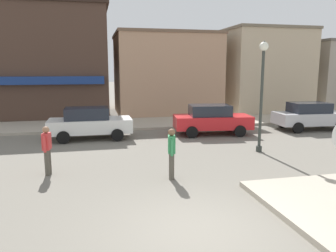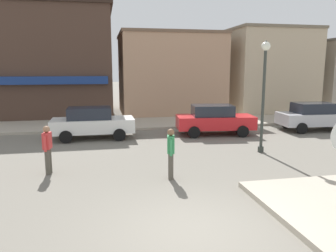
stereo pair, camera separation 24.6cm
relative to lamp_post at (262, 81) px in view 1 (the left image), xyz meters
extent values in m
plane|color=#6B665B|center=(-4.57, -5.94, -2.96)|extent=(160.00, 160.00, 0.00)
cube|color=#A89E8C|center=(-4.57, 7.77, -2.88)|extent=(80.00, 4.00, 0.15)
cylinder|color=#333833|center=(0.00, 0.00, -0.86)|extent=(0.12, 0.12, 4.20)
cylinder|color=#333833|center=(0.00, 0.00, -2.84)|extent=(0.24, 0.24, 0.24)
sphere|color=white|center=(0.00, 0.00, 1.35)|extent=(0.36, 0.36, 0.36)
cone|color=#333833|center=(0.00, 0.00, 1.49)|extent=(0.32, 0.32, 0.18)
cube|color=white|center=(-6.91, 4.15, -2.29)|extent=(4.01, 1.71, 0.66)
cube|color=#1E232D|center=(-7.06, 4.15, -1.68)|extent=(2.09, 1.40, 0.56)
cylinder|color=black|center=(-5.67, 5.00, -2.66)|extent=(0.60, 0.18, 0.60)
cylinder|color=black|center=(-5.66, 3.30, -2.66)|extent=(0.60, 0.18, 0.60)
cylinder|color=black|center=(-8.15, 4.99, -2.66)|extent=(0.60, 0.18, 0.60)
cylinder|color=black|center=(-8.14, 3.29, -2.66)|extent=(0.60, 0.18, 0.60)
cube|color=red|center=(-0.64, 3.91, -2.29)|extent=(4.17, 2.15, 0.66)
cube|color=#1E232D|center=(-0.79, 3.93, -1.68)|extent=(2.23, 1.62, 0.56)
cylinder|color=black|center=(0.69, 4.61, -2.66)|extent=(0.62, 0.25, 0.60)
cylinder|color=black|center=(0.50, 2.93, -2.66)|extent=(0.62, 0.25, 0.60)
cylinder|color=black|center=(-1.77, 4.90, -2.66)|extent=(0.62, 0.25, 0.60)
cylinder|color=black|center=(-1.97, 3.21, -2.66)|extent=(0.62, 0.25, 0.60)
cube|color=#B7B7BC|center=(5.24, 3.88, -2.29)|extent=(4.11, 1.97, 0.66)
cube|color=#1E232D|center=(5.09, 3.89, -1.68)|extent=(2.17, 1.53, 0.56)
cylinder|color=black|center=(6.54, 4.65, -2.66)|extent=(0.61, 0.22, 0.60)
cylinder|color=black|center=(4.06, 4.82, -2.66)|extent=(0.61, 0.22, 0.60)
cylinder|color=black|center=(3.95, 3.12, -2.66)|extent=(0.61, 0.22, 0.60)
cylinder|color=#4C473D|center=(-8.24, -1.34, -2.53)|extent=(0.16, 0.16, 0.85)
cylinder|color=#4C473D|center=(-8.22, -1.16, -2.53)|extent=(0.16, 0.16, 0.85)
cube|color=#D13838|center=(-8.23, -1.25, -1.84)|extent=(0.27, 0.39, 0.54)
sphere|color=#9E7051|center=(-8.23, -1.25, -1.46)|extent=(0.22, 0.22, 0.22)
cylinder|color=#D13838|center=(-8.27, -1.48, -1.89)|extent=(0.10, 0.10, 0.52)
cylinder|color=#D13838|center=(-8.20, -1.02, -1.89)|extent=(0.10, 0.10, 0.52)
cylinder|color=#4C473D|center=(-4.39, -2.64, -2.53)|extent=(0.16, 0.16, 0.85)
cylinder|color=#4C473D|center=(-4.36, -2.46, -2.53)|extent=(0.16, 0.16, 0.85)
cube|color=#338C51|center=(-4.37, -2.55, -1.84)|extent=(0.28, 0.39, 0.54)
sphere|color=brown|center=(-4.37, -2.55, -1.46)|extent=(0.22, 0.22, 0.22)
cylinder|color=#338C51|center=(-4.41, -2.77, -1.89)|extent=(0.10, 0.10, 0.52)
cylinder|color=#338C51|center=(-4.33, -2.32, -1.89)|extent=(0.10, 0.10, 0.52)
cube|color=#473328|center=(-11.61, 14.18, 0.80)|extent=(11.79, 8.83, 7.52)
cube|color=navy|center=(-11.61, 9.62, -0.26)|extent=(11.20, 0.40, 0.50)
cube|color=#2E211A|center=(-11.61, 14.18, 4.68)|extent=(12.15, 9.09, 0.24)
cube|color=tan|center=(-1.28, 12.86, -0.05)|extent=(7.41, 6.42, 5.82)
cube|color=brown|center=(-1.28, 12.86, 2.96)|extent=(7.56, 6.55, 0.20)
cube|color=tan|center=(6.48, 13.10, 0.18)|extent=(6.25, 7.62, 6.27)
cube|color=#716452|center=(6.48, 13.10, 3.41)|extent=(6.37, 7.77, 0.20)
cube|color=#9E9384|center=(14.33, 13.24, -0.22)|extent=(7.29, 7.28, 5.48)
camera|label=1|loc=(-6.66, -12.20, 0.49)|focal=35.00mm
camera|label=2|loc=(-6.41, -12.25, 0.49)|focal=35.00mm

